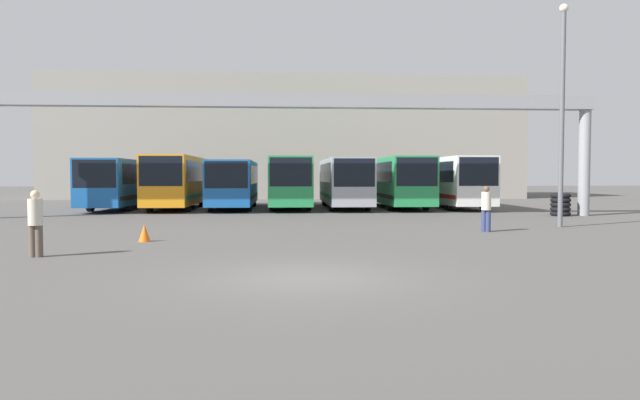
# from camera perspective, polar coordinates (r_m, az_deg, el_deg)

# --- Properties ---
(ground_plane) EXTENTS (200.00, 200.00, 0.00)m
(ground_plane) POSITION_cam_1_polar(r_m,az_deg,el_deg) (12.15, -1.50, -7.76)
(ground_plane) COLOR #514F4C
(building_backdrop) EXTENTS (43.85, 12.00, 11.23)m
(building_backdrop) POSITION_cam_1_polar(r_m,az_deg,el_deg) (56.89, -3.33, 5.98)
(building_backdrop) COLOR gray
(building_backdrop) RESTS_ON ground
(overhead_gantry) EXTENTS (31.72, 0.80, 6.31)m
(overhead_gantry) POSITION_cam_1_polar(r_m,az_deg,el_deg) (29.50, -2.88, 8.76)
(overhead_gantry) COLOR gray
(overhead_gantry) RESTS_ON ground
(bus_slot_0) EXTENTS (2.57, 12.26, 3.11)m
(bus_slot_0) POSITION_cam_1_polar(r_m,az_deg,el_deg) (39.37, -18.92, 1.83)
(bus_slot_0) COLOR #1959A5
(bus_slot_0) RESTS_ON ground
(bus_slot_1) EXTENTS (2.60, 10.11, 3.32)m
(bus_slot_1) POSITION_cam_1_polar(r_m,az_deg,el_deg) (37.53, -14.07, 2.04)
(bus_slot_1) COLOR orange
(bus_slot_1) RESTS_ON ground
(bus_slot_2) EXTENTS (2.62, 10.10, 3.04)m
(bus_slot_2) POSITION_cam_1_polar(r_m,az_deg,el_deg) (37.06, -8.61, 1.85)
(bus_slot_2) COLOR #1959A5
(bus_slot_2) RESTS_ON ground
(bus_slot_3) EXTENTS (2.60, 12.02, 3.26)m
(bus_slot_3) POSITION_cam_1_polar(r_m,az_deg,el_deg) (37.89, -3.08, 2.07)
(bus_slot_3) COLOR #268C4C
(bus_slot_3) RESTS_ON ground
(bus_slot_4) EXTENTS (2.56, 10.47, 3.21)m
(bus_slot_4) POSITION_cam_1_polar(r_m,az_deg,el_deg) (37.33, 2.45, 2.02)
(bus_slot_4) COLOR #999EA5
(bus_slot_4) RESTS_ON ground
(bus_slot_5) EXTENTS (2.61, 10.86, 3.27)m
(bus_slot_5) POSITION_cam_1_polar(r_m,az_deg,el_deg) (38.08, 7.78, 2.06)
(bus_slot_5) COLOR #268C4C
(bus_slot_5) RESTS_ON ground
(bus_slot_6) EXTENTS (2.54, 10.27, 3.30)m
(bus_slot_6) POSITION_cam_1_polar(r_m,az_deg,el_deg) (38.67, 13.08, 2.05)
(bus_slot_6) COLOR silver
(bus_slot_6) RESTS_ON ground
(pedestrian_mid_left) EXTENTS (0.37, 0.37, 1.77)m
(pedestrian_mid_left) POSITION_cam_1_polar(r_m,az_deg,el_deg) (16.79, -26.57, -1.95)
(pedestrian_mid_left) COLOR brown
(pedestrian_mid_left) RESTS_ON ground
(pedestrian_near_center) EXTENTS (0.36, 0.36, 1.75)m
(pedestrian_near_center) POSITION_cam_1_polar(r_m,az_deg,el_deg) (22.62, 16.28, -0.72)
(pedestrian_near_center) COLOR navy
(pedestrian_near_center) RESTS_ON ground
(traffic_cone) EXTENTS (0.39, 0.39, 0.58)m
(traffic_cone) POSITION_cam_1_polar(r_m,az_deg,el_deg) (19.43, -17.14, -3.15)
(traffic_cone) COLOR orange
(traffic_cone) RESTS_ON ground
(tire_stack) EXTENTS (1.04, 1.04, 1.20)m
(tire_stack) POSITION_cam_1_polar(r_m,az_deg,el_deg) (32.78, 22.91, -0.43)
(tire_stack) COLOR black
(tire_stack) RESTS_ON ground
(lamp_post) EXTENTS (0.36, 0.36, 9.19)m
(lamp_post) POSITION_cam_1_polar(r_m,az_deg,el_deg) (25.84, 23.05, 8.52)
(lamp_post) COLOR #595B60
(lamp_post) RESTS_ON ground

